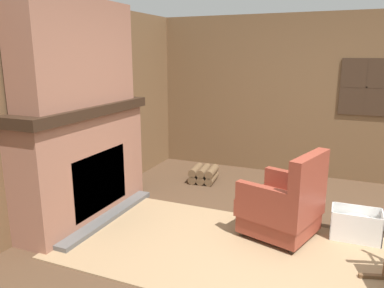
% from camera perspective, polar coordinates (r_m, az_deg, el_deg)
% --- Properties ---
extents(ground_plane, '(14.00, 14.00, 0.00)m').
position_cam_1_polar(ground_plane, '(3.84, 14.93, -16.18)').
color(ground_plane, '#4C3523').
extents(wood_panel_wall_left, '(0.06, 5.79, 2.47)m').
position_cam_1_polar(wood_panel_wall_left, '(4.53, -19.03, 4.71)').
color(wood_panel_wall_left, brown).
rests_on(wood_panel_wall_left, ground).
extents(wood_panel_wall_back, '(5.79, 0.09, 2.47)m').
position_cam_1_polar(wood_panel_wall_back, '(6.00, 19.46, 6.73)').
color(wood_panel_wall_back, brown).
rests_on(wood_panel_wall_back, ground).
extents(fireplace_hearth, '(0.65, 1.91, 1.32)m').
position_cam_1_polar(fireplace_hearth, '(4.48, -15.94, -2.74)').
color(fireplace_hearth, '#93604C').
rests_on(fireplace_hearth, ground).
extents(chimney_breast, '(0.39, 1.60, 1.13)m').
position_cam_1_polar(chimney_breast, '(4.32, -17.15, 13.14)').
color(chimney_breast, '#93604C').
rests_on(chimney_breast, fireplace_hearth).
extents(area_rug, '(3.53, 1.72, 0.01)m').
position_cam_1_polar(area_rug, '(3.80, 7.13, -16.02)').
color(area_rug, '#997A56').
rests_on(area_rug, ground).
extents(armchair, '(0.87, 0.86, 0.94)m').
position_cam_1_polar(armchair, '(4.03, 13.85, -9.17)').
color(armchair, brown).
rests_on(armchair, ground).
extents(firewood_stack, '(0.41, 0.45, 0.23)m').
position_cam_1_polar(firewood_stack, '(5.64, 1.79, -4.61)').
color(firewood_stack, brown).
rests_on(firewood_stack, ground).
extents(laundry_basket, '(0.50, 0.32, 0.32)m').
position_cam_1_polar(laundry_basket, '(4.30, 23.69, -11.17)').
color(laundry_basket, white).
rests_on(laundry_basket, ground).
extents(oil_lamp_vase, '(0.12, 0.12, 0.24)m').
position_cam_1_polar(oil_lamp_vase, '(3.96, -22.31, 5.78)').
color(oil_lamp_vase, '#99B29E').
rests_on(oil_lamp_vase, fireplace_hearth).
extents(storage_case, '(0.17, 0.23, 0.11)m').
position_cam_1_polar(storage_case, '(4.48, -15.96, 6.69)').
color(storage_case, black).
rests_on(storage_case, fireplace_hearth).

